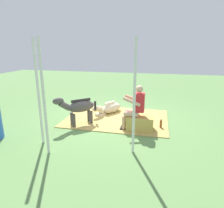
{
  "coord_description": "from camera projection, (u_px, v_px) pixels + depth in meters",
  "views": [
    {
      "loc": [
        -1.5,
        6.15,
        2.34
      ],
      "look_at": [
        -0.09,
        0.08,
        0.55
      ],
      "focal_mm": 32.51,
      "sensor_mm": 36.0,
      "label": 1
    }
  ],
  "objects": [
    {
      "name": "pony_standing",
      "position": [
        78.0,
        107.0,
        6.08
      ],
      "size": [
        1.08,
        1.04,
        0.94
      ],
      "color": "#4C4747",
      "rests_on": "ground"
    },
    {
      "name": "person_seated",
      "position": [
        135.0,
        106.0,
        5.69
      ],
      "size": [
        0.66,
        0.41,
        1.31
      ],
      "color": "#D8AD8C",
      "rests_on": "ground"
    },
    {
      "name": "hay_bale",
      "position": [
        140.0,
        123.0,
        5.79
      ],
      "size": [
        0.75,
        0.48,
        0.43
      ],
      "primitive_type": "cube",
      "color": "tan",
      "rests_on": "ground"
    },
    {
      "name": "soda_bottle",
      "position": [
        161.0,
        124.0,
        5.95
      ],
      "size": [
        0.07,
        0.07,
        0.3
      ],
      "color": "brown",
      "rests_on": "ground"
    },
    {
      "name": "ground_plane",
      "position": [
        110.0,
        119.0,
        6.73
      ],
      "size": [
        24.0,
        24.0,
        0.0
      ],
      "primitive_type": "plane",
      "color": "#608C4C"
    },
    {
      "name": "tent_pole_left",
      "position": [
        134.0,
        99.0,
        4.29
      ],
      "size": [
        0.06,
        0.06,
        2.53
      ],
      "primitive_type": "cylinder",
      "color": "silver",
      "rests_on": "ground"
    },
    {
      "name": "pony_lying",
      "position": [
        109.0,
        108.0,
        7.26
      ],
      "size": [
        0.92,
        1.28,
        0.42
      ],
      "color": "beige",
      "rests_on": "ground"
    },
    {
      "name": "hay_patch",
      "position": [
        117.0,
        118.0,
        6.79
      ],
      "size": [
        3.3,
        2.4,
        0.02
      ],
      "primitive_type": "cube",
      "color": "tan",
      "rests_on": "ground"
    },
    {
      "name": "tent_pole_mid",
      "position": [
        44.0,
        99.0,
        4.27
      ],
      "size": [
        0.06,
        0.06,
        2.53
      ],
      "primitive_type": "cylinder",
      "color": "silver",
      "rests_on": "ground"
    },
    {
      "name": "tent_pole_right",
      "position": [
        38.0,
        94.0,
        4.75
      ],
      "size": [
        0.06,
        0.06,
        2.53
      ],
      "primitive_type": "cylinder",
      "color": "silver",
      "rests_on": "ground"
    }
  ]
}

